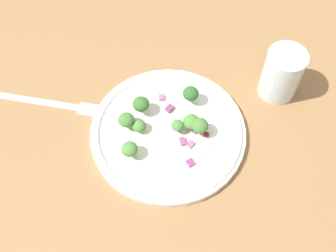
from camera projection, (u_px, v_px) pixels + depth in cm
name	position (u px, v px, depth cm)	size (l,w,h in cm)	color
ground_plane	(169.00, 124.00, 70.89)	(180.00, 180.00, 2.00)	olive
plate	(168.00, 132.00, 67.92)	(25.14, 25.14, 1.70)	white
dressing_pool	(168.00, 130.00, 67.54)	(14.58, 14.58, 0.20)	white
broccoli_floret_0	(178.00, 125.00, 65.97)	(2.01, 2.01, 2.04)	#9EC684
broccoli_floret_1	(190.00, 123.00, 65.88)	(2.60, 2.60, 2.64)	#8EB77A
broccoli_floret_2	(141.00, 104.00, 67.36)	(2.71, 2.71, 2.75)	#ADD18E
broccoli_floret_3	(201.00, 125.00, 65.51)	(2.67, 2.67, 2.71)	#ADD18E
broccoli_floret_4	(139.00, 126.00, 66.43)	(2.20, 2.20, 2.23)	#ADD18E
broccoli_floret_5	(191.00, 94.00, 68.48)	(2.64, 2.64, 2.67)	#9EC684
broccoli_floret_6	(130.00, 149.00, 63.48)	(2.56, 2.56, 2.59)	#8EB77A
broccoli_floret_7	(126.00, 120.00, 66.17)	(2.58, 2.58, 2.61)	#ADD18E
cranberry_0	(176.00, 128.00, 67.08)	(0.86, 0.86, 0.86)	maroon
cranberry_1	(137.00, 123.00, 67.63)	(0.97, 0.97, 0.97)	#4C0A14
cranberry_2	(205.00, 137.00, 66.06)	(0.94, 0.94, 0.94)	maroon
onion_bit_0	(191.00, 144.00, 65.89)	(1.17, 0.97, 0.37)	#A35B93
onion_bit_1	(162.00, 98.00, 70.42)	(1.08, 0.89, 0.43)	#A35B93
onion_bit_2	(190.00, 163.00, 64.37)	(1.08, 1.16, 0.33)	#843D75
onion_bit_3	(196.00, 127.00, 67.33)	(1.01, 1.36, 0.38)	#A35B93
onion_bit_4	(169.00, 108.00, 69.10)	(0.97, 1.39, 0.50)	#843D75
onion_bit_5	(182.00, 141.00, 65.94)	(1.36, 0.85, 0.38)	#934C84
fork	(53.00, 104.00, 71.49)	(17.82, 8.95, 0.50)	silver
water_glass	(282.00, 74.00, 69.35)	(6.47, 6.47, 9.15)	silver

